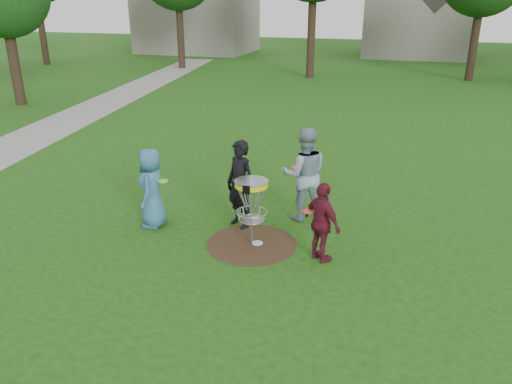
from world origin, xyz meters
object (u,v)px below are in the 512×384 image
(player_black, at_px, (240,185))
(player_maroon, at_px, (322,223))
(player_blue, at_px, (152,188))
(disc_golf_basket, at_px, (251,197))
(player_grey, at_px, (304,174))

(player_black, height_order, player_maroon, player_black)
(player_blue, relative_size, player_maroon, 1.11)
(player_black, height_order, disc_golf_basket, player_black)
(disc_golf_basket, bearing_deg, player_grey, 64.60)
(player_black, bearing_deg, player_grey, 61.11)
(player_blue, relative_size, disc_golf_basket, 1.24)
(disc_golf_basket, bearing_deg, player_black, 122.90)
(player_black, bearing_deg, player_maroon, 1.16)
(disc_golf_basket, bearing_deg, player_maroon, -9.70)
(player_blue, height_order, player_grey, player_grey)
(player_black, bearing_deg, disc_golf_basket, -28.42)
(player_blue, relative_size, player_grey, 0.83)
(player_blue, bearing_deg, disc_golf_basket, 73.48)
(player_blue, distance_m, disc_golf_basket, 2.28)
(player_grey, xyz_separation_m, disc_golf_basket, (-0.72, -1.51, -0.01))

